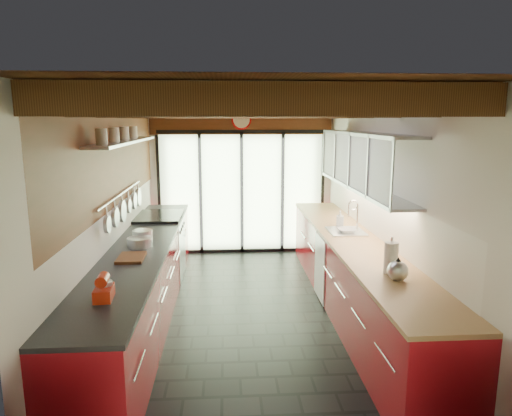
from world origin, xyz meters
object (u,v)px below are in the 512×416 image
object	(u,v)px
kettle	(398,270)
paper_towel	(391,258)
soap_bottle	(340,219)
stand_mixer	(104,289)
bowl	(347,231)

from	to	relation	value
kettle	paper_towel	distance (m)	0.19
kettle	soap_bottle	size ratio (longest dim) A/B	1.15
soap_bottle	paper_towel	bearing A→B (deg)	-90.00
stand_mixer	paper_towel	xyz separation A→B (m)	(2.54, 0.46, 0.06)
stand_mixer	kettle	xyz separation A→B (m)	(2.54, 0.28, 0.01)
paper_towel	soap_bottle	world-z (taller)	paper_towel
paper_towel	bowl	distance (m)	1.58
bowl	soap_bottle	bearing A→B (deg)	90.00
stand_mixer	bowl	bearing A→B (deg)	38.74
kettle	bowl	size ratio (longest dim) A/B	1.05
kettle	bowl	bearing A→B (deg)	90.00
kettle	paper_towel	xyz separation A→B (m)	(0.00, 0.18, 0.05)
stand_mixer	kettle	world-z (taller)	kettle
stand_mixer	soap_bottle	world-z (taller)	stand_mixer
stand_mixer	paper_towel	bearing A→B (deg)	10.33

